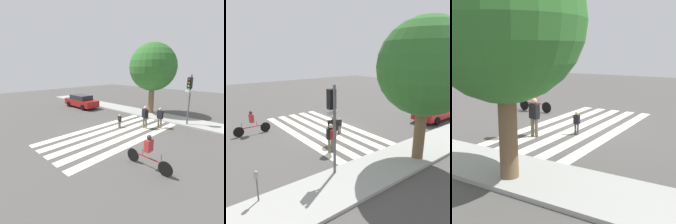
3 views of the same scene
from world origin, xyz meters
The scene contains 11 objects.
ground_plane centered at (0.00, 0.00, 0.00)m, with size 60.00×60.00×0.00m, color #4C4947.
sidewalk_curb centered at (0.00, 6.25, 0.07)m, with size 36.00×2.50×0.14m.
crosswalk_stripes centered at (0.00, 0.00, 0.00)m, with size 4.41×10.00×0.01m.
traffic_light centered at (2.90, 5.26, 2.83)m, with size 0.60×0.50×4.03m.
parking_meter centered at (6.21, 5.29, 0.99)m, with size 0.15×0.15×1.33m.
street_tree centered at (-1.35, 6.72, 4.60)m, with size 4.54×4.54×6.90m.
pedestrian_adult_blue_shirt centered at (1.64, 3.37, 0.94)m, with size 0.47×0.40×1.61m.
pedestrian_child_with_backpack centered at (-0.59, 1.23, 0.61)m, with size 0.31×0.17×1.08m.
pedestrian_adult_tall_backpack centered at (0.86, 2.47, 1.02)m, with size 0.52×0.48×1.75m.
cyclist_mid_street centered at (4.20, -2.09, 0.87)m, with size 2.41×0.40×1.62m.
car_parked_silver_sedan centered at (-8.90, 3.56, 0.76)m, with size 4.60×1.87×1.49m.
Camera 2 is at (8.05, 12.35, 5.19)m, focal length 35.00 mm.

